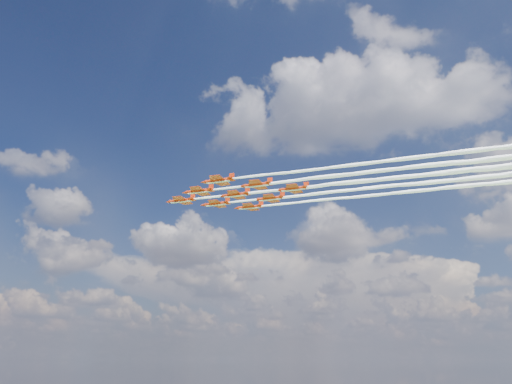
# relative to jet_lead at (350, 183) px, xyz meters

# --- Properties ---
(jet_lead) EXTENTS (126.24, 13.04, 2.85)m
(jet_lead) POSITION_rel_jet_lead_xyz_m (0.00, 0.00, 0.00)
(jet_lead) COLOR red
(jet_row2_port) EXTENTS (126.24, 13.04, 2.85)m
(jet_row2_port) POSITION_rel_jet_lead_xyz_m (10.62, -6.90, 0.00)
(jet_row2_port) COLOR red
(jet_row2_starb) EXTENTS (126.24, 13.04, 2.85)m
(jet_row2_starb) POSITION_rel_jet_lead_xyz_m (9.72, 8.12, 0.00)
(jet_row2_starb) COLOR red
(jet_row3_port) EXTENTS (126.24, 13.04, 2.85)m
(jet_row3_port) POSITION_rel_jet_lead_xyz_m (21.25, -13.80, 0.00)
(jet_row3_port) COLOR red
(jet_row3_centre) EXTENTS (126.24, 13.04, 2.85)m
(jet_row3_centre) POSITION_rel_jet_lead_xyz_m (20.35, 1.22, 0.00)
(jet_row3_centre) COLOR red
(jet_row3_starb) EXTENTS (126.24, 13.04, 2.85)m
(jet_row3_starb) POSITION_rel_jet_lead_xyz_m (19.45, 16.24, 0.00)
(jet_row3_starb) COLOR red
(jet_row4_port) EXTENTS (126.24, 13.04, 2.85)m
(jet_row4_port) POSITION_rel_jet_lead_xyz_m (30.97, -5.68, 0.00)
(jet_row4_port) COLOR red
(jet_row4_starb) EXTENTS (126.24, 13.04, 2.85)m
(jet_row4_starb) POSITION_rel_jet_lead_xyz_m (30.07, 9.34, 0.00)
(jet_row4_starb) COLOR red
(jet_tail) EXTENTS (126.24, 13.04, 2.85)m
(jet_tail) POSITION_rel_jet_lead_xyz_m (40.70, 2.44, 0.00)
(jet_tail) COLOR red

